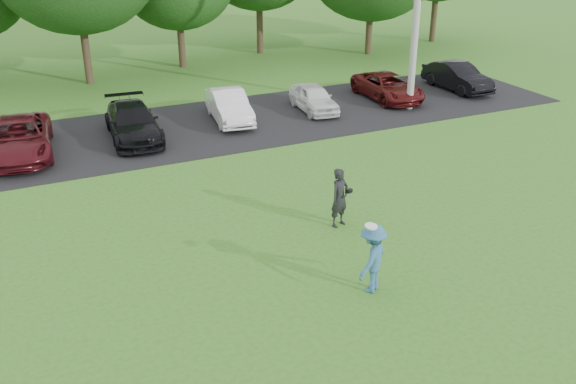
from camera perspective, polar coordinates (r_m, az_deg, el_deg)
name	(u,v)px	position (r m, az deg, el deg)	size (l,w,h in m)	color
ground	(358,309)	(13.91, 6.21, -10.31)	(100.00, 100.00, 0.00)	#307220
parking_lot	(182,130)	(24.78, -9.39, 5.50)	(32.00, 6.50, 0.03)	black
frisbee_player	(372,258)	(14.15, 7.51, -5.86)	(1.20, 1.08, 1.78)	#32668E
camera_bystander	(340,198)	(16.89, 4.63, -0.50)	(0.69, 0.57, 1.61)	black
parked_cars	(150,119)	(24.20, -12.14, 6.34)	(27.68, 4.88, 1.26)	#54565B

